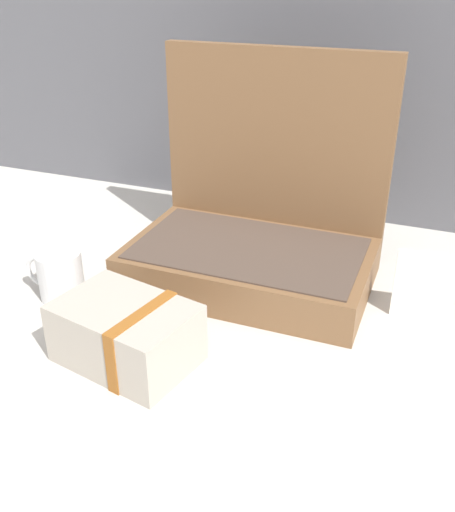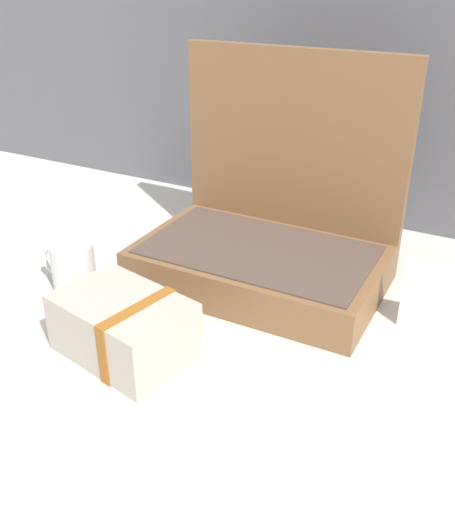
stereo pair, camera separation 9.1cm
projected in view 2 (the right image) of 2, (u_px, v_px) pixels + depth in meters
ground_plane at (246, 332)px, 0.98m from camera, size 6.00×6.00×0.00m
open_suitcase at (269, 232)px, 1.12m from camera, size 0.46×0.30×0.42m
cream_toiletry_bag at (125, 327)px, 0.91m from camera, size 0.23×0.18×0.10m
coffee_mug at (72, 266)px, 1.10m from camera, size 0.12×0.08×0.09m
info_card_left at (433, 298)px, 0.96m from camera, size 0.10×0.02×0.13m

